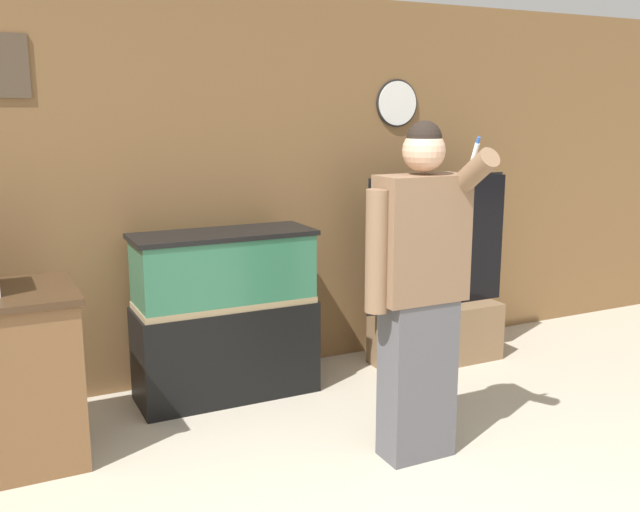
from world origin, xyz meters
The scene contains 4 objects.
wall_back_paneled centered at (0.00, 2.89, 1.30)m, with size 10.00×0.08×2.60m.
aquarium_on_stand centered at (0.10, 2.51, 0.54)m, with size 1.15×0.45×1.08m.
tv_on_stand centered at (1.69, 2.43, 0.40)m, with size 1.15×0.40×1.38m.
person_standing centered at (0.73, 1.27, 0.93)m, with size 0.56×0.42×1.79m.
Camera 1 is at (-1.30, -1.71, 1.84)m, focal length 40.00 mm.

